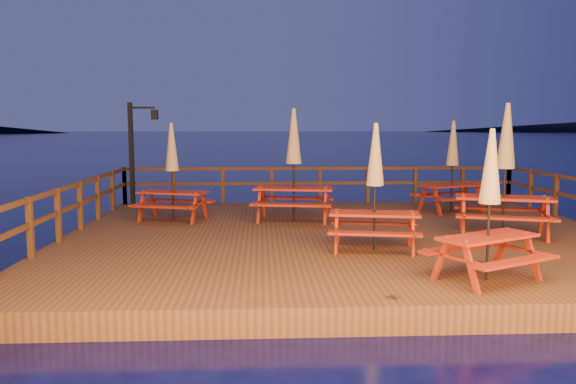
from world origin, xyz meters
name	(u,v)px	position (x,y,z in m)	size (l,w,h in m)	color
ground	(343,251)	(0.00, 0.00, 0.00)	(500.00, 500.00, 0.00)	black
deck	(343,242)	(0.00, 0.00, 0.20)	(12.00, 10.00, 0.40)	#422C15
deck_piles	(343,264)	(0.00, 0.00, -0.30)	(11.44, 9.44, 1.40)	#3B2912
railing	(333,189)	(0.00, 1.78, 1.16)	(11.80, 9.75, 1.10)	#3B2912
lamp_post	(137,144)	(-5.39, 4.55, 2.20)	(0.85, 0.18, 3.00)	black
picnic_table_0	(375,185)	(0.33, -1.66, 1.64)	(1.89, 1.66, 2.39)	maroon
picnic_table_1	(452,165)	(3.40, 2.95, 1.68)	(2.11, 1.93, 2.46)	maroon
picnic_table_2	(489,202)	(1.62, -3.82, 1.59)	(2.03, 1.90, 2.30)	maroon
picnic_table_3	(294,163)	(-0.99, 1.69, 1.83)	(2.16, 1.88, 2.75)	maroon
picnic_table_4	(505,168)	(3.34, -0.45, 1.86)	(2.37, 2.14, 2.80)	maroon
picnic_table_5	(172,170)	(-3.97, 1.89, 1.65)	(2.01, 1.81, 2.40)	maroon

